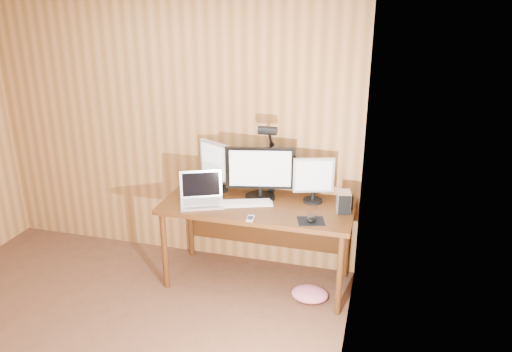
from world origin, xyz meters
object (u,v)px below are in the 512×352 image
at_px(laptop, 202,195).
at_px(speaker, 350,202).
at_px(keyboard, 245,203).
at_px(phone, 250,218).
at_px(mouse, 311,218).
at_px(monitor_right, 314,179).
at_px(hard_drive, 344,202).
at_px(desk_lamp, 269,149).
at_px(monitor_left, 217,165).
at_px(monitor_center, 260,172).
at_px(desk, 260,214).

xyz_separation_m(laptop, speaker, (1.22, 0.19, -0.00)).
xyz_separation_m(keyboard, phone, (0.12, -0.27, -0.00)).
bearing_deg(mouse, phone, 178.49).
height_order(monitor_right, speaker, monitor_right).
height_order(laptop, hard_drive, laptop).
bearing_deg(hard_drive, desk_lamp, 153.32).
xyz_separation_m(laptop, phone, (0.49, -0.21, -0.06)).
height_order(phone, speaker, speaker).
bearing_deg(laptop, keyboard, -15.08).
bearing_deg(monitor_left, monitor_center, 18.02).
relative_size(keyboard, speaker, 3.96).
relative_size(mouse, speaker, 0.95).
xyz_separation_m(desk, keyboard, (-0.10, -0.10, 0.13)).
bearing_deg(keyboard, laptop, 168.41).
height_order(desk, monitor_left, monitor_left).
distance_m(monitor_left, hard_drive, 1.15).
bearing_deg(monitor_right, desk_lamp, 154.28).
distance_m(monitor_right, phone, 0.66).
height_order(monitor_right, laptop, monitor_right).
relative_size(desk, laptop, 3.69).
bearing_deg(phone, desk_lamp, 80.68).
relative_size(laptop, desk_lamp, 0.64).
bearing_deg(keyboard, monitor_center, 40.57).
relative_size(monitor_center, monitor_left, 1.31).
xyz_separation_m(monitor_right, keyboard, (-0.54, -0.20, -0.20)).
relative_size(monitor_left, phone, 3.89).
xyz_separation_m(phone, speaker, (0.73, 0.40, 0.05)).
xyz_separation_m(keyboard, hard_drive, (0.81, 0.07, 0.07)).
bearing_deg(monitor_right, hard_drive, -43.43).
bearing_deg(desk_lamp, mouse, -50.13).
bearing_deg(desk_lamp, monitor_left, 177.55).
distance_m(monitor_center, keyboard, 0.29).
xyz_separation_m(monitor_right, hard_drive, (0.27, -0.13, -0.12)).
height_order(monitor_center, monitor_right, monitor_center).
relative_size(desk, keyboard, 3.35).
bearing_deg(monitor_center, laptop, -167.10).
distance_m(laptop, phone, 0.54).
bearing_deg(keyboard, speaker, -10.85).
height_order(monitor_center, desk_lamp, desk_lamp).
relative_size(laptop, speaker, 3.60).
height_order(monitor_right, keyboard, monitor_right).
relative_size(monitor_left, hard_drive, 2.61).
xyz_separation_m(monitor_left, speaker, (1.18, -0.09, -0.18)).
relative_size(monitor_right, speaker, 3.23).
height_order(monitor_left, phone, monitor_left).
bearing_deg(monitor_left, keyboard, -7.75).
xyz_separation_m(monitor_center, monitor_left, (-0.41, 0.07, -0.00)).
xyz_separation_m(hard_drive, phone, (-0.69, -0.34, -0.08)).
relative_size(monitor_center, speaker, 4.85).
bearing_deg(hard_drive, laptop, 174.75).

